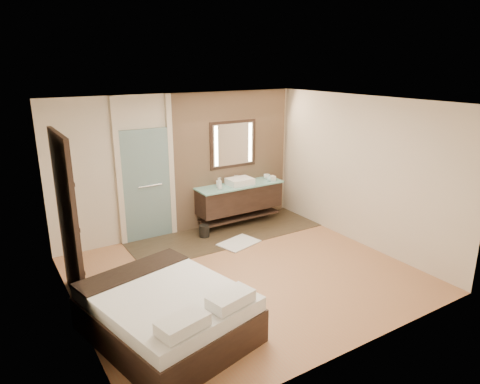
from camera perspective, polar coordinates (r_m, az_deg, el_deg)
floor at (r=6.94m, az=0.59°, el=-10.90°), size 5.00×5.00×0.00m
tile_strip at (r=8.46m, az=-1.82°, el=-5.56°), size 3.80×1.30×0.01m
stone_wall at (r=8.80m, az=-1.09°, el=4.53°), size 2.60×0.08×2.70m
vanity at (r=8.76m, az=-0.08°, el=-0.75°), size 1.85×0.55×0.88m
mirror_unit at (r=8.70m, az=-0.92°, el=6.39°), size 1.06×0.04×0.96m
frosted_door at (r=8.08m, az=-12.38°, el=1.49°), size 1.10×0.12×2.70m
shoji_partition at (r=6.18m, az=-21.95°, el=-3.53°), size 0.06×1.20×2.40m
bed at (r=5.49m, az=-9.68°, el=-15.56°), size 1.95×2.24×0.75m
bath_mat at (r=8.01m, az=-0.16°, el=-6.80°), size 0.82×0.67×0.02m
waste_bin at (r=8.29m, az=-4.79°, el=-5.22°), size 0.26×0.26×0.25m
tissue_box at (r=8.95m, az=4.28°, el=1.83°), size 0.12×0.12×0.10m
soap_bottle_a at (r=8.32m, az=-2.73°, el=1.17°), size 0.11×0.11×0.23m
soap_bottle_b at (r=8.52m, az=-2.91°, el=1.32°), size 0.10×0.10×0.17m
soap_bottle_c at (r=8.90m, az=3.95°, el=1.92°), size 0.15×0.15×0.15m
cup at (r=9.12m, az=3.55°, el=2.10°), size 0.15×0.15×0.09m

